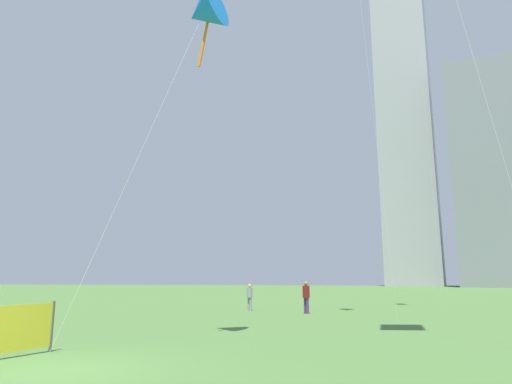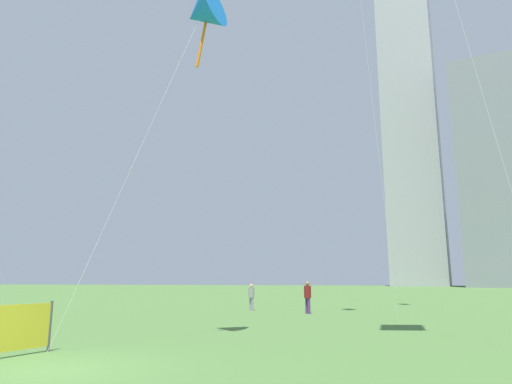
{
  "view_description": "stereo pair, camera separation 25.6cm",
  "coord_description": "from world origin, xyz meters",
  "px_view_note": "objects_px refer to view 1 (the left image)",
  "views": [
    {
      "loc": [
        6.32,
        -9.47,
        2.02
      ],
      "look_at": [
        2.61,
        10.89,
        6.05
      ],
      "focal_mm": 31.41,
      "sensor_mm": 36.0,
      "label": 1
    },
    {
      "loc": [
        6.58,
        -9.42,
        2.02
      ],
      "look_at": [
        2.61,
        10.89,
        6.05
      ],
      "focal_mm": 31.41,
      "sensor_mm": 36.0,
      "label": 2
    }
  ],
  "objects_px": {
    "person_standing_4": "(250,295)",
    "kite_flying_0": "(204,12)",
    "distant_highrise_0": "(405,114)",
    "event_banner": "(10,329)",
    "person_standing_2": "(306,295)",
    "distant_highrise_1": "(503,172)"
  },
  "relations": [
    {
      "from": "person_standing_4",
      "to": "kite_flying_0",
      "type": "bearing_deg",
      "value": -47.55
    },
    {
      "from": "distant_highrise_0",
      "to": "event_banner",
      "type": "bearing_deg",
      "value": -89.46
    },
    {
      "from": "person_standing_2",
      "to": "person_standing_4",
      "type": "relative_size",
      "value": 1.11
    },
    {
      "from": "distant_highrise_0",
      "to": "event_banner",
      "type": "height_order",
      "value": "distant_highrise_0"
    },
    {
      "from": "kite_flying_0",
      "to": "event_banner",
      "type": "height_order",
      "value": "kite_flying_0"
    },
    {
      "from": "distant_highrise_0",
      "to": "event_banner",
      "type": "xyz_separation_m",
      "value": [
        -30.55,
        -127.23,
        -51.64
      ]
    },
    {
      "from": "distant_highrise_0",
      "to": "distant_highrise_1",
      "type": "relative_size",
      "value": 1.82
    },
    {
      "from": "person_standing_4",
      "to": "distant_highrise_1",
      "type": "bearing_deg",
      "value": 100.03
    },
    {
      "from": "person_standing_4",
      "to": "distant_highrise_0",
      "type": "height_order",
      "value": "distant_highrise_0"
    },
    {
      "from": "person_standing_4",
      "to": "distant_highrise_0",
      "type": "relative_size",
      "value": 0.02
    },
    {
      "from": "person_standing_4",
      "to": "distant_highrise_1",
      "type": "distance_m",
      "value": 106.99
    },
    {
      "from": "distant_highrise_0",
      "to": "distant_highrise_1",
      "type": "distance_m",
      "value": 35.38
    },
    {
      "from": "person_standing_2",
      "to": "person_standing_4",
      "type": "bearing_deg",
      "value": -164.93
    },
    {
      "from": "person_standing_2",
      "to": "kite_flying_0",
      "type": "height_order",
      "value": "kite_flying_0"
    },
    {
      "from": "distant_highrise_1",
      "to": "kite_flying_0",
      "type": "bearing_deg",
      "value": -99.84
    },
    {
      "from": "kite_flying_0",
      "to": "event_banner",
      "type": "bearing_deg",
      "value": -138.44
    },
    {
      "from": "person_standing_4",
      "to": "event_banner",
      "type": "relative_size",
      "value": 0.67
    },
    {
      "from": "person_standing_2",
      "to": "kite_flying_0",
      "type": "bearing_deg",
      "value": -58.55
    },
    {
      "from": "kite_flying_0",
      "to": "event_banner",
      "type": "xyz_separation_m",
      "value": [
        -3.95,
        -3.5,
        -10.91
      ]
    },
    {
      "from": "person_standing_4",
      "to": "distant_highrise_1",
      "type": "height_order",
      "value": "distant_highrise_1"
    },
    {
      "from": "person_standing_4",
      "to": "kite_flying_0",
      "type": "distance_m",
      "value": 18.59
    },
    {
      "from": "distant_highrise_0",
      "to": "distant_highrise_1",
      "type": "bearing_deg",
      "value": -26.26
    }
  ]
}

